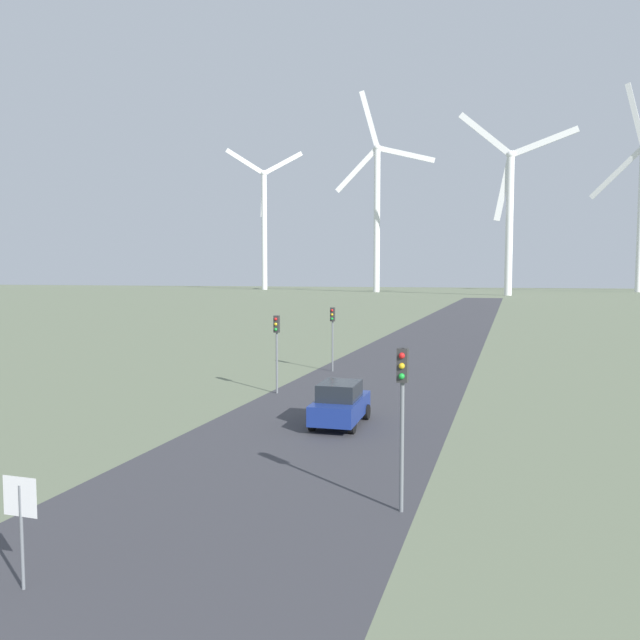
# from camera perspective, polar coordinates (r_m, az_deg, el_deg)

# --- Properties ---
(road_surface) EXTENTS (10.00, 240.00, 0.01)m
(road_surface) POSITION_cam_1_polar(r_m,az_deg,el_deg) (52.58, 9.05, -2.74)
(road_surface) COLOR #38383D
(road_surface) RESTS_ON ground
(stop_sign_near) EXTENTS (0.81, 0.07, 2.31)m
(stop_sign_near) POSITION_cam_1_polar(r_m,az_deg,el_deg) (14.25, -25.68, -15.47)
(stop_sign_near) COLOR slate
(stop_sign_near) RESTS_ON ground
(traffic_light_post_near_left) EXTENTS (0.28, 0.34, 4.14)m
(traffic_light_post_near_left) POSITION_cam_1_polar(r_m,az_deg,el_deg) (32.93, -3.99, -1.52)
(traffic_light_post_near_left) COLOR slate
(traffic_light_post_near_left) RESTS_ON ground
(traffic_light_post_near_right) EXTENTS (0.28, 0.33, 4.38)m
(traffic_light_post_near_right) POSITION_cam_1_polar(r_m,az_deg,el_deg) (16.59, 7.53, -6.64)
(traffic_light_post_near_right) COLOR slate
(traffic_light_post_near_right) RESTS_ON ground
(traffic_light_post_mid_left) EXTENTS (0.28, 0.33, 4.17)m
(traffic_light_post_mid_left) POSITION_cam_1_polar(r_m,az_deg,el_deg) (40.36, 1.15, -0.43)
(traffic_light_post_mid_left) COLOR slate
(traffic_light_post_mid_left) RESTS_ON ground
(car_approaching) EXTENTS (1.96, 4.17, 1.83)m
(car_approaching) POSITION_cam_1_polar(r_m,az_deg,el_deg) (26.30, 1.86, -7.64)
(car_approaching) COLOR navy
(car_approaching) RESTS_ON ground
(wind_turbine_far_left) EXTENTS (29.36, 12.07, 57.30)m
(wind_turbine_far_left) POSITION_cam_1_polar(r_m,az_deg,el_deg) (259.68, -5.12, 9.15)
(wind_turbine_far_left) COLOR white
(wind_turbine_far_left) RESTS_ON ground
(wind_turbine_left) EXTENTS (34.75, 4.98, 70.45)m
(wind_turbine_left) POSITION_cam_1_polar(r_m,az_deg,el_deg) (224.33, 5.23, 10.49)
(wind_turbine_left) COLOR white
(wind_turbine_left) RESTS_ON ground
(wind_turbine_center) EXTENTS (33.94, 2.60, 54.73)m
(wind_turbine_center) POSITION_cam_1_polar(r_m,az_deg,el_deg) (195.55, 16.95, 9.78)
(wind_turbine_center) COLOR white
(wind_turbine_center) RESTS_ON ground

